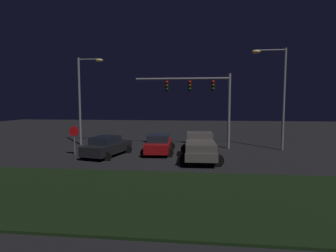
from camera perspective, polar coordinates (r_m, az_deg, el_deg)
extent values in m
plane|color=black|center=(20.92, -0.98, -5.95)|extent=(80.00, 80.00, 0.00)
cube|color=black|center=(11.77, -6.97, -14.46)|extent=(20.47, 7.41, 0.10)
cube|color=#514C47|center=(18.59, 6.95, -5.25)|extent=(2.11, 5.44, 0.55)
cube|color=#514C47|center=(19.65, 6.85, -2.63)|extent=(1.88, 1.94, 0.85)
cube|color=black|center=(19.64, 6.85, -2.26)|extent=(1.79, 1.56, 0.51)
cube|color=#514C47|center=(17.44, 7.08, -4.26)|extent=(1.98, 3.06, 0.45)
cylinder|color=black|center=(20.54, 3.87, -5.03)|extent=(0.80, 0.22, 0.80)
cylinder|color=black|center=(20.61, 9.63, -5.06)|extent=(0.80, 0.22, 0.80)
cylinder|color=black|center=(16.73, 3.61, -7.33)|extent=(0.80, 0.22, 0.80)
cylinder|color=black|center=(16.81, 10.71, -7.35)|extent=(0.80, 0.22, 0.80)
cube|color=maroon|center=(20.95, -2.01, -4.24)|extent=(1.98, 4.47, 0.70)
cube|color=black|center=(20.62, -2.08, -2.64)|extent=(1.68, 2.07, 0.55)
cylinder|color=black|center=(22.57, -3.96, -4.33)|extent=(0.64, 0.22, 0.64)
cylinder|color=black|center=(22.40, 0.73, -4.39)|extent=(0.64, 0.22, 0.64)
cylinder|color=black|center=(19.66, -5.13, -5.73)|extent=(0.64, 0.22, 0.64)
cylinder|color=black|center=(19.46, 0.26, -5.82)|extent=(0.64, 0.22, 0.64)
cube|color=black|center=(20.36, -13.00, -4.63)|extent=(2.79, 4.70, 0.70)
cube|color=black|center=(20.06, -13.42, -2.98)|extent=(2.03, 2.32, 0.55)
cylinder|color=black|center=(22.14, -12.89, -4.63)|extent=(0.64, 0.22, 0.64)
cylinder|color=black|center=(21.22, -8.68, -4.97)|extent=(0.64, 0.22, 0.64)
cylinder|color=black|center=(19.74, -17.61, -5.90)|extent=(0.64, 0.22, 0.64)
cylinder|color=black|center=(18.69, -13.09, -6.40)|extent=(0.64, 0.22, 0.64)
cylinder|color=slate|center=(23.45, 13.08, 3.10)|extent=(0.24, 0.24, 6.50)
cylinder|color=slate|center=(23.40, 3.04, 10.20)|extent=(8.20, 0.18, 0.18)
cube|color=black|center=(23.36, 9.74, 8.67)|extent=(0.32, 0.44, 0.95)
sphere|color=red|center=(23.16, 9.79, 9.45)|extent=(0.22, 0.22, 0.22)
sphere|color=#59380A|center=(23.13, 9.78, 8.71)|extent=(0.22, 0.22, 0.22)
sphere|color=#0C4719|center=(23.12, 9.77, 7.97)|extent=(0.22, 0.22, 0.22)
cube|color=black|center=(23.33, 4.78, 8.73)|extent=(0.32, 0.44, 0.95)
sphere|color=red|center=(23.12, 4.77, 9.51)|extent=(0.22, 0.22, 0.22)
sphere|color=#59380A|center=(23.10, 4.76, 8.77)|extent=(0.22, 0.22, 0.22)
sphere|color=#0C4719|center=(23.08, 4.76, 8.02)|extent=(0.22, 0.22, 0.22)
cube|color=black|center=(23.46, -0.17, 8.72)|extent=(0.32, 0.44, 0.95)
sphere|color=red|center=(23.25, -0.23, 9.50)|extent=(0.22, 0.22, 0.22)
sphere|color=#59380A|center=(23.23, -0.23, 8.76)|extent=(0.22, 0.22, 0.22)
sphere|color=#0C4719|center=(23.22, -0.23, 8.02)|extent=(0.22, 0.22, 0.22)
cylinder|color=slate|center=(26.23, -18.60, 4.96)|extent=(0.20, 0.20, 8.16)
cylinder|color=slate|center=(26.15, -16.78, 13.66)|extent=(2.02, 0.12, 0.12)
ellipsoid|color=#F9CC72|center=(25.76, -14.65, 13.62)|extent=(0.70, 0.44, 0.30)
cylinder|color=slate|center=(24.09, 23.81, 5.22)|extent=(0.20, 0.20, 8.49)
cylinder|color=slate|center=(24.16, 21.39, 15.07)|extent=(2.36, 0.12, 0.12)
ellipsoid|color=#F9CC72|center=(23.88, 18.55, 15.03)|extent=(0.70, 0.44, 0.30)
cylinder|color=slate|center=(21.15, -19.61, -3.10)|extent=(0.07, 0.07, 2.20)
cylinder|color=#B20C0F|center=(21.04, -19.70, -1.08)|extent=(0.76, 0.03, 0.76)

